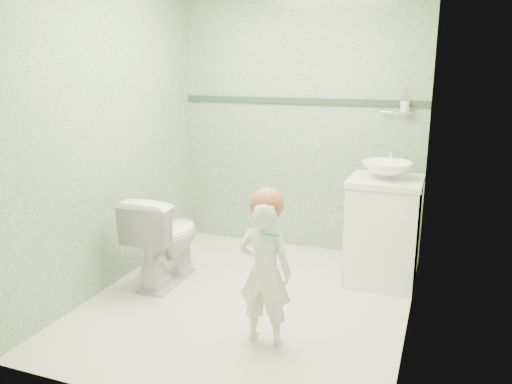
% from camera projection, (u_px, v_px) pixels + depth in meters
% --- Properties ---
extents(ground, '(2.50, 2.50, 0.00)m').
position_uv_depth(ground, '(249.00, 301.00, 3.69)').
color(ground, beige).
rests_on(ground, ground).
extents(room_shell, '(2.50, 2.54, 2.40)m').
position_uv_depth(room_shell, '(248.00, 136.00, 3.40)').
color(room_shell, '#6A8B63').
rests_on(room_shell, ground).
extents(trim_stripe, '(2.20, 0.02, 0.05)m').
position_uv_depth(trim_stripe, '(300.00, 101.00, 4.48)').
color(trim_stripe, '#2A452E').
rests_on(trim_stripe, room_shell).
extents(vanity, '(0.52, 0.50, 0.80)m').
position_uv_depth(vanity, '(383.00, 233.00, 3.94)').
color(vanity, white).
rests_on(vanity, ground).
extents(counter, '(0.54, 0.52, 0.04)m').
position_uv_depth(counter, '(386.00, 181.00, 3.84)').
color(counter, white).
rests_on(counter, vanity).
extents(basin, '(0.37, 0.37, 0.13)m').
position_uv_depth(basin, '(387.00, 170.00, 3.82)').
color(basin, white).
rests_on(basin, counter).
extents(faucet, '(0.03, 0.13, 0.18)m').
position_uv_depth(faucet, '(390.00, 156.00, 3.97)').
color(faucet, silver).
rests_on(faucet, counter).
extents(cup_holder, '(0.26, 0.07, 0.21)m').
position_uv_depth(cup_holder, '(404.00, 107.00, 4.13)').
color(cup_holder, silver).
rests_on(cup_holder, room_shell).
extents(toilet, '(0.41, 0.71, 0.72)m').
position_uv_depth(toilet, '(165.00, 238.00, 3.95)').
color(toilet, white).
rests_on(toilet, ground).
extents(toddler, '(0.33, 0.22, 0.91)m').
position_uv_depth(toddler, '(265.00, 273.00, 3.06)').
color(toddler, white).
rests_on(toddler, ground).
extents(hair_cap, '(0.20, 0.20, 0.20)m').
position_uv_depth(hair_cap, '(267.00, 204.00, 2.98)').
color(hair_cap, '#A7593D').
rests_on(hair_cap, toddler).
extents(teal_toothbrush, '(0.11, 0.13, 0.08)m').
position_uv_depth(teal_toothbrush, '(270.00, 233.00, 2.84)').
color(teal_toothbrush, '#14977A').
rests_on(teal_toothbrush, toddler).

